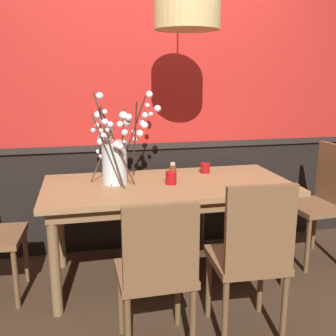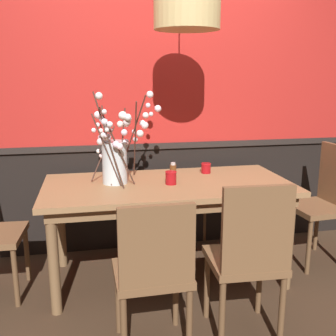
% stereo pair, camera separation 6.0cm
% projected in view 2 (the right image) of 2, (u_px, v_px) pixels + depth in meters
% --- Properties ---
extents(ground_plane, '(24.00, 24.00, 0.00)m').
position_uv_depth(ground_plane, '(168.00, 276.00, 3.08)').
color(ground_plane, '#422D1E').
extents(back_wall, '(4.56, 0.14, 2.82)m').
position_uv_depth(back_wall, '(153.00, 90.00, 3.38)').
color(back_wall, black).
rests_on(back_wall, ground).
extents(dining_table, '(1.81, 0.86, 0.75)m').
position_uv_depth(dining_table, '(168.00, 193.00, 2.93)').
color(dining_table, '#997047').
rests_on(dining_table, ground).
extents(chair_head_east_end, '(0.43, 0.46, 0.98)m').
position_uv_depth(chair_head_east_end, '(324.00, 198.00, 3.23)').
color(chair_head_east_end, brown).
rests_on(chair_head_east_end, ground).
extents(chair_far_side_right, '(0.45, 0.44, 0.87)m').
position_uv_depth(chair_far_side_right, '(180.00, 184.00, 3.85)').
color(chair_far_side_right, brown).
rests_on(chair_far_side_right, ground).
extents(chair_near_side_left, '(0.42, 0.39, 0.91)m').
position_uv_depth(chair_near_side_left, '(154.00, 269.00, 2.11)').
color(chair_near_side_left, brown).
rests_on(chair_near_side_left, ground).
extents(chair_far_side_left, '(0.48, 0.44, 0.94)m').
position_uv_depth(chair_far_side_left, '(122.00, 184.00, 3.72)').
color(chair_far_side_left, brown).
rests_on(chair_far_side_left, ground).
extents(chair_near_side_right, '(0.43, 0.42, 0.97)m').
position_uv_depth(chair_near_side_right, '(249.00, 254.00, 2.23)').
color(chair_near_side_right, brown).
rests_on(chair_near_side_right, ground).
extents(vase_with_blossoms, '(0.53, 0.55, 0.67)m').
position_uv_depth(vase_with_blossoms, '(116.00, 155.00, 2.85)').
color(vase_with_blossoms, silver).
rests_on(vase_with_blossoms, dining_table).
extents(candle_holder_nearer_center, '(0.08, 0.08, 0.08)m').
position_uv_depth(candle_holder_nearer_center, '(206.00, 168.00, 3.19)').
color(candle_holder_nearer_center, '#9E0F14').
rests_on(candle_holder_nearer_center, dining_table).
extents(candle_holder_nearer_edge, '(0.08, 0.08, 0.10)m').
position_uv_depth(candle_holder_nearer_edge, '(171.00, 178.00, 2.86)').
color(candle_holder_nearer_edge, '#9E0F14').
rests_on(candle_holder_nearer_edge, dining_table).
extents(condiment_bottle, '(0.05, 0.05, 0.12)m').
position_uv_depth(condiment_bottle, '(173.00, 171.00, 3.02)').
color(condiment_bottle, brown).
rests_on(condiment_bottle, dining_table).
extents(pendant_lamp, '(0.45, 0.45, 1.00)m').
position_uv_depth(pendant_lamp, '(187.00, 13.00, 2.64)').
color(pendant_lamp, tan).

